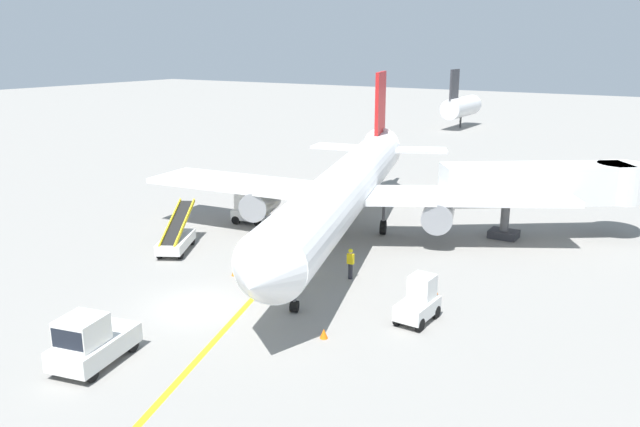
# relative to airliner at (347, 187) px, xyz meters

# --- Properties ---
(ground_plane) EXTENTS (300.00, 300.00, 0.00)m
(ground_plane) POSITION_rel_airliner_xyz_m (-0.70, -13.58, -3.42)
(ground_plane) COLOR gray
(taxi_line_yellow) EXTENTS (24.78, 76.25, 0.01)m
(taxi_line_yellow) POSITION_rel_airliner_xyz_m (0.17, -8.58, -3.41)
(taxi_line_yellow) COLOR yellow
(taxi_line_yellow) RESTS_ON ground
(airliner) EXTENTS (27.68, 34.48, 10.10)m
(airliner) POSITION_rel_airliner_xyz_m (0.00, 0.00, 0.00)
(airliner) COLOR white
(airliner) RESTS_ON ground
(jet_bridge) EXTENTS (11.90, 9.42, 4.85)m
(jet_bridge) POSITION_rel_airliner_xyz_m (11.27, 7.35, 0.12)
(jet_bridge) COLOR silver
(jet_bridge) RESTS_ON ground
(pushback_tug) EXTENTS (2.63, 3.92, 2.20)m
(pushback_tug) POSITION_rel_airliner_xyz_m (-0.22, -19.89, -2.42)
(pushback_tug) COLOR silver
(pushback_tug) RESTS_ON ground
(baggage_tug_near_wing) EXTENTS (2.66, 1.88, 2.10)m
(baggage_tug_near_wing) POSITION_rel_airliner_xyz_m (-7.70, -0.53, -2.49)
(baggage_tug_near_wing) COLOR silver
(baggage_tug_near_wing) RESTS_ON ground
(baggage_tug_by_cargo_door) EXTENTS (1.43, 2.46, 2.10)m
(baggage_tug_by_cargo_door) POSITION_rel_airliner_xyz_m (9.04, -9.24, -2.49)
(baggage_tug_by_cargo_door) COLOR silver
(baggage_tug_by_cargo_door) RESTS_ON ground
(belt_loader_forward_hold) EXTENTS (3.48, 4.99, 2.59)m
(belt_loader_forward_hold) POSITION_rel_airliner_xyz_m (-7.56, -7.74, -2.64)
(belt_loader_forward_hold) COLOR silver
(belt_loader_forward_hold) RESTS_ON ground
(ground_crew_marshaller) EXTENTS (0.36, 0.24, 1.70)m
(ground_crew_marshaller) POSITION_rel_airliner_xyz_m (3.80, -6.26, -2.51)
(ground_crew_marshaller) COLOR #26262D
(ground_crew_marshaller) RESTS_ON ground
(safety_cone_nose_left) EXTENTS (0.36, 0.36, 0.44)m
(safety_cone_nose_left) POSITION_rel_airliner_xyz_m (-1.81, -9.20, -3.20)
(safety_cone_nose_left) COLOR orange
(safety_cone_nose_left) RESTS_ON ground
(safety_cone_nose_right) EXTENTS (0.36, 0.36, 0.44)m
(safety_cone_nose_right) POSITION_rel_airliner_xyz_m (6.31, -13.08, -3.20)
(safety_cone_nose_right) COLOR orange
(safety_cone_nose_right) RESTS_ON ground
(safety_cone_wingtip_left) EXTENTS (0.36, 0.36, 0.44)m
(safety_cone_wingtip_left) POSITION_rel_airliner_xyz_m (8.58, -6.05, -3.20)
(safety_cone_wingtip_left) COLOR orange
(safety_cone_wingtip_left) RESTS_ON ground
(distant_aircraft_far_left) EXTENTS (3.00, 10.10, 8.80)m
(distant_aircraft_far_left) POSITION_rel_airliner_xyz_m (-13.11, 58.12, -0.20)
(distant_aircraft_far_left) COLOR silver
(distant_aircraft_far_left) RESTS_ON ground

